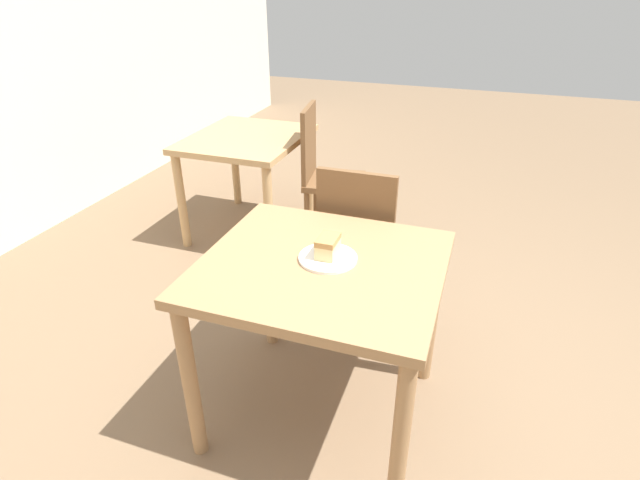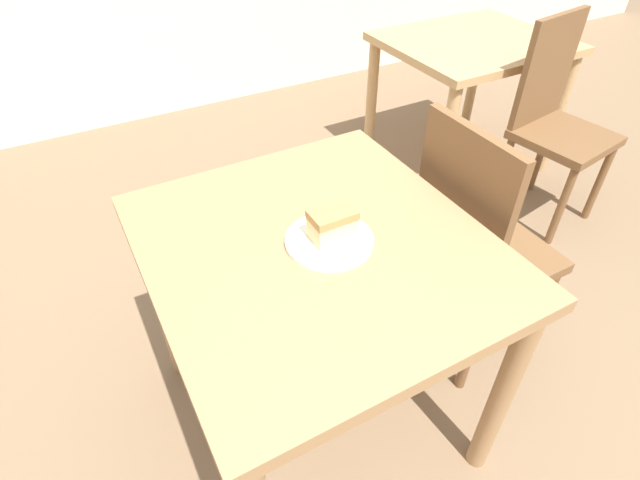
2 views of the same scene
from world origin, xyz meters
TOP-DOWN VIEW (x-y plane):
  - ground_plane at (0.00, 0.00)m, footprint 14.00×14.00m
  - dining_table_near at (-0.11, 0.47)m, footprint 0.82×0.90m
  - dining_table_far at (1.40, 1.54)m, footprint 0.88×0.75m
  - chair_near_window at (0.49, 0.48)m, footprint 0.39×0.39m
  - chair_far_corner at (1.44, 0.98)m, footprint 0.44×0.44m
  - plate at (-0.08, 0.46)m, footprint 0.22×0.22m
  - cake_slice at (-0.07, 0.46)m, footprint 0.11×0.07m

SIDE VIEW (x-z plane):
  - ground_plane at x=0.00m, z-range 0.00..0.00m
  - chair_near_window at x=0.49m, z-range 0.03..0.99m
  - chair_far_corner at x=1.44m, z-range 0.03..0.99m
  - dining_table_far at x=1.40m, z-range 0.24..0.96m
  - dining_table_near at x=-0.11m, z-range 0.26..1.03m
  - plate at x=-0.08m, z-range 0.77..0.78m
  - cake_slice at x=-0.07m, z-range 0.78..0.86m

